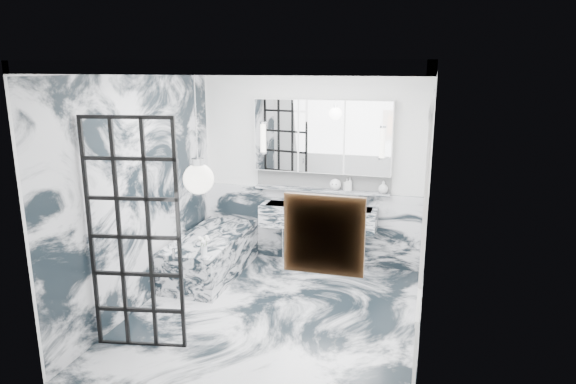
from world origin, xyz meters
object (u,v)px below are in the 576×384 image
(crittall_door, at_px, (134,237))
(mirror_cabinet, at_px, (322,136))
(trough_sink, at_px, (318,217))
(bathtub, at_px, (211,255))

(crittall_door, distance_m, mirror_cabinet, 3.05)
(crittall_door, distance_m, trough_sink, 2.85)
(crittall_door, height_order, bathtub, crittall_door)
(bathtub, bearing_deg, crittall_door, -87.93)
(mirror_cabinet, bearing_deg, trough_sink, -90.00)
(trough_sink, height_order, mirror_cabinet, mirror_cabinet)
(crittall_door, bearing_deg, mirror_cabinet, 54.24)
(crittall_door, bearing_deg, bathtub, 81.34)
(trough_sink, xyz_separation_m, mirror_cabinet, (-0.00, 0.17, 1.09))
(mirror_cabinet, height_order, bathtub, mirror_cabinet)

